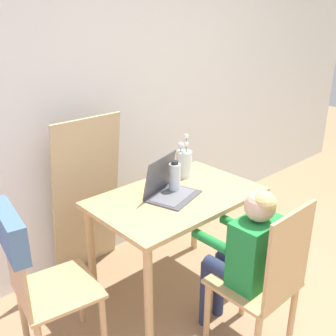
# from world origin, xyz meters

# --- Properties ---
(wall_back) EXTENTS (6.40, 0.05, 2.50)m
(wall_back) POSITION_xyz_m (0.00, 2.23, 1.25)
(wall_back) COLOR white
(wall_back) RESTS_ON ground_plane
(dining_table) EXTENTS (1.05, 0.67, 0.74)m
(dining_table) POSITION_xyz_m (-0.29, 1.46, 0.63)
(dining_table) COLOR tan
(dining_table) RESTS_ON ground_plane
(chair_occupied) EXTENTS (0.40, 0.40, 0.95)m
(chair_occupied) POSITION_xyz_m (-0.31, 0.76, 0.48)
(chair_occupied) COLOR tan
(chair_occupied) RESTS_ON ground_plane
(chair_spare) EXTENTS (0.49, 0.46, 0.96)m
(chair_spare) POSITION_xyz_m (-1.24, 1.52, 0.64)
(chair_spare) COLOR tan
(chair_spare) RESTS_ON ground_plane
(person_seated) EXTENTS (0.30, 0.42, 0.99)m
(person_seated) POSITION_xyz_m (-0.31, 0.89, 0.61)
(person_seated) COLOR #1E8438
(person_seated) RESTS_ON ground_plane
(laptop) EXTENTS (0.37, 0.33, 0.25)m
(laptop) POSITION_xyz_m (-0.34, 1.49, 0.79)
(laptop) COLOR #4C4C51
(laptop) RESTS_ON dining_table
(flower_vase) EXTENTS (0.11, 0.11, 0.30)m
(flower_vase) POSITION_xyz_m (-0.04, 1.65, 0.84)
(flower_vase) COLOR silver
(flower_vase) RESTS_ON dining_table
(water_bottle) EXTENTS (0.07, 0.07, 0.21)m
(water_bottle) POSITION_xyz_m (-0.26, 1.51, 0.83)
(water_bottle) COLOR silver
(water_bottle) RESTS_ON dining_table
(cardboard_panel) EXTENTS (0.52, 0.18, 1.18)m
(cardboard_panel) POSITION_xyz_m (-0.58, 2.08, 0.59)
(cardboard_panel) COLOR tan
(cardboard_panel) RESTS_ON ground_plane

